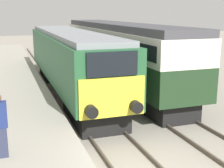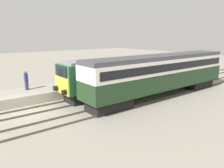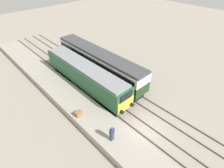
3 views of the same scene
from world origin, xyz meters
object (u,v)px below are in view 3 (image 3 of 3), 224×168
object	(u,v)px
passenger_carriage	(99,61)
luggage_crate	(79,114)
person_on_platform	(112,134)
locomotive	(85,75)

from	to	relation	value
passenger_carriage	luggage_crate	size ratio (longest dim) A/B	24.27
person_on_platform	locomotive	bearing A→B (deg)	67.69
person_on_platform	luggage_crate	size ratio (longest dim) A/B	2.55
locomotive	person_on_platform	distance (m)	10.10
luggage_crate	person_on_platform	bearing A→B (deg)	-83.95
locomotive	luggage_crate	distance (m)	6.34
locomotive	luggage_crate	size ratio (longest dim) A/B	22.18
locomotive	passenger_carriage	distance (m)	3.63
passenger_carriage	luggage_crate	xyz separation A→B (m)	(-7.74, -5.73, -1.28)
locomotive	passenger_carriage	world-z (taller)	passenger_carriage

